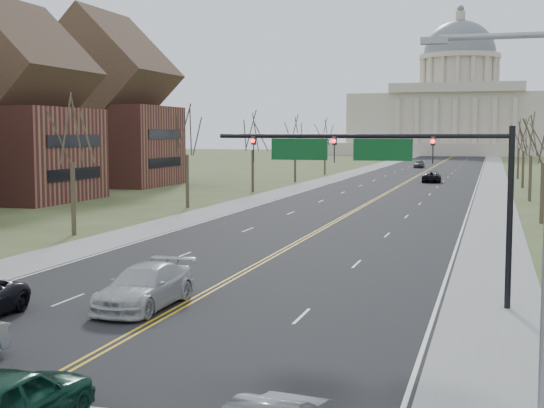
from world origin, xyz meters
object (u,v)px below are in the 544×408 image
Objects in this scene: signal_mast at (381,162)px; car_sb_inner_second at (145,287)px; street_light at (536,211)px; car_far_sb at (419,164)px; car_nb_inner_lead at (11,401)px; car_far_nb at (432,177)px.

signal_mast reaches higher than car_sb_inner_second.
car_far_sb is (-15.25, 137.73, -4.43)m from street_light.
car_far_sb is at bearing 94.58° from signal_mast.
signal_mast reaches higher than car_far_sb.
car_nb_inner_lead reaches higher than car_far_nb.
street_light reaches higher than car_far_sb.
car_far_sb is (-5.99, 45.51, 0.01)m from car_far_nb.
signal_mast is 14.51m from street_light.
car_far_nb is at bearing -88.82° from car_nb_inner_lead.
car_nb_inner_lead is 1.03× the size of car_far_sb.
signal_mast is 10.78m from car_sb_inner_second.
signal_mast is 18.19m from car_nb_inner_lead.
signal_mast is at bearing 24.65° from car_sb_inner_second.
street_light is at bearing 93.40° from car_far_nb.
car_sb_inner_second is 1.02× the size of car_far_nb.
car_far_nb is (2.08, 95.15, -0.04)m from car_nb_inner_lead.
signal_mast is at bearing -83.83° from car_far_sb.
car_far_nb is at bearing 92.88° from signal_mast.
car_nb_inner_lead is at bearing -165.51° from street_light.
car_far_sb is (-3.91, 140.66, -0.03)m from car_nb_inner_lead.
signal_mast is at bearing 90.55° from car_far_nb.
car_sb_inner_second is (-8.80, -3.80, -4.92)m from signal_mast.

